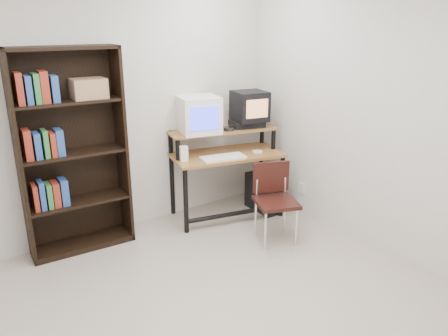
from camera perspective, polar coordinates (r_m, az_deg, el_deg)
floor at (r=3.34m, az=-0.80°, el=-20.84°), size 4.00×4.00×0.01m
back_wall at (r=4.45m, az=-16.03°, el=7.31°), size 4.00×0.01×2.60m
right_wall at (r=4.15m, az=22.43°, el=5.85°), size 0.01×4.00×2.60m
computer_desk at (r=4.84m, az=0.25°, el=1.46°), size 1.31×0.88×0.98m
crt_monitor at (r=4.73m, az=-3.36°, el=6.99°), size 0.50×0.50×0.39m
vcr at (r=4.98m, az=2.99°, el=5.74°), size 0.42×0.35×0.08m
crt_tv at (r=4.94m, az=3.38°, el=8.08°), size 0.41×0.41×0.33m
cd_spindle at (r=4.79m, az=0.63°, el=5.08°), size 0.14×0.14×0.05m
keyboard at (r=4.63m, az=-0.10°, el=1.30°), size 0.50×0.30×0.03m
mousepad at (r=4.84m, az=4.52°, el=1.82°), size 0.25×0.22×0.01m
mouse at (r=4.85m, az=4.37°, el=2.10°), size 0.11×0.09×0.03m
desk_speaker at (r=4.56m, az=-5.29°, el=1.80°), size 0.10×0.09×0.17m
pc_tower at (r=5.13m, az=5.12°, el=-3.28°), size 0.21×0.46×0.42m
school_chair at (r=4.38m, az=6.57°, el=-3.43°), size 0.51×0.51×0.78m
bookshelf at (r=4.28m, az=-19.29°, el=2.15°), size 0.98×0.38×1.92m
wall_outlet at (r=5.10m, az=10.07°, el=-2.57°), size 0.02×0.08×0.12m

